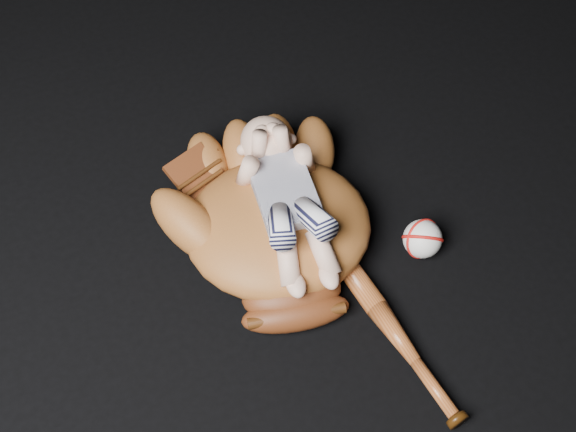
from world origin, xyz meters
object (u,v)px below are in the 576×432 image
at_px(newborn_baby, 289,202).
at_px(baseball_bat, 385,319).
at_px(baseball, 423,239).
at_px(baseball_glove, 278,221).

relative_size(newborn_baby, baseball_bat, 0.83).
bearing_deg(baseball, newborn_baby, 152.74).
xyz_separation_m(baseball_glove, baseball_bat, (0.10, -0.22, -0.05)).
bearing_deg(baseball_bat, newborn_baby, 110.35).
xyz_separation_m(newborn_baby, baseball_bat, (0.08, -0.21, -0.10)).
bearing_deg(baseball, baseball_glove, 153.78).
height_order(baseball_glove, newborn_baby, newborn_baby).
bearing_deg(baseball, baseball_bat, -140.02).
distance_m(baseball_glove, newborn_baby, 0.05).
xyz_separation_m(baseball_glove, baseball, (0.23, -0.11, -0.04)).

